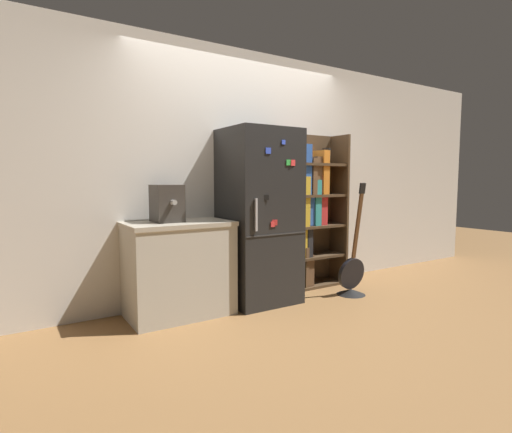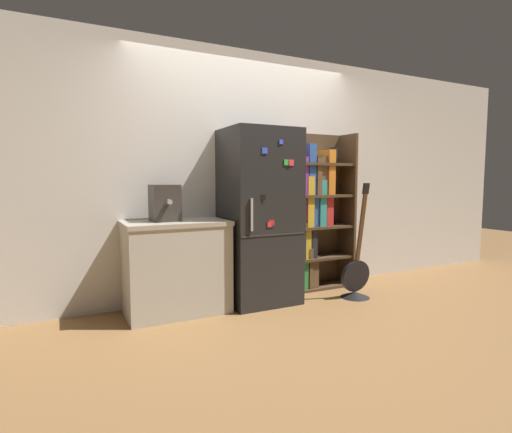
{
  "view_description": "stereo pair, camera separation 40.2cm",
  "coord_description": "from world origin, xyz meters",
  "px_view_note": "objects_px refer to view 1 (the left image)",
  "views": [
    {
      "loc": [
        -2.17,
        -3.24,
        1.24
      ],
      "look_at": [
        -0.03,
        0.15,
        0.87
      ],
      "focal_mm": 28.0,
      "sensor_mm": 36.0,
      "label": 1
    },
    {
      "loc": [
        -1.82,
        -3.44,
        1.24
      ],
      "look_at": [
        -0.03,
        0.15,
        0.87
      ],
      "focal_mm": 28.0,
      "sensor_mm": 36.0,
      "label": 2
    }
  ],
  "objects_px": {
    "espresso_machine": "(167,203)",
    "guitar": "(352,279)",
    "bookshelf": "(305,212)",
    "refrigerator": "(259,216)"
  },
  "relations": [
    {
      "from": "espresso_machine",
      "to": "guitar",
      "type": "bearing_deg",
      "value": -12.73
    },
    {
      "from": "refrigerator",
      "to": "espresso_machine",
      "type": "height_order",
      "value": "refrigerator"
    },
    {
      "from": "bookshelf",
      "to": "refrigerator",
      "type": "bearing_deg",
      "value": -166.66
    },
    {
      "from": "bookshelf",
      "to": "guitar",
      "type": "xyz_separation_m",
      "value": [
        0.22,
        -0.53,
        -0.7
      ]
    },
    {
      "from": "bookshelf",
      "to": "espresso_machine",
      "type": "relative_size",
      "value": 5.3
    },
    {
      "from": "espresso_machine",
      "to": "guitar",
      "type": "distance_m",
      "value": 2.13
    },
    {
      "from": "espresso_machine",
      "to": "guitar",
      "type": "xyz_separation_m",
      "value": [
        1.9,
        -0.43,
        -0.86
      ]
    },
    {
      "from": "refrigerator",
      "to": "espresso_machine",
      "type": "relative_size",
      "value": 5.23
    },
    {
      "from": "refrigerator",
      "to": "espresso_machine",
      "type": "bearing_deg",
      "value": 175.26
    },
    {
      "from": "refrigerator",
      "to": "guitar",
      "type": "xyz_separation_m",
      "value": [
        0.97,
        -0.35,
        -0.7
      ]
    }
  ]
}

